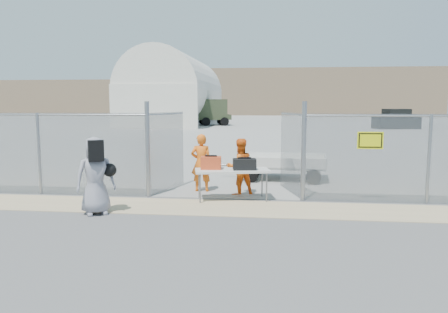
# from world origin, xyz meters

# --- Properties ---
(ground) EXTENTS (160.00, 160.00, 0.00)m
(ground) POSITION_xyz_m (0.00, 0.00, 0.00)
(ground) COLOR #5A5858
(tarmac_inside) EXTENTS (160.00, 80.00, 0.01)m
(tarmac_inside) POSITION_xyz_m (0.00, 42.00, 0.01)
(tarmac_inside) COLOR gray
(tarmac_inside) RESTS_ON ground
(dirt_strip) EXTENTS (44.00, 1.60, 0.01)m
(dirt_strip) POSITION_xyz_m (0.00, 1.00, 0.01)
(dirt_strip) COLOR tan
(dirt_strip) RESTS_ON ground
(distant_hills) EXTENTS (140.00, 6.00, 9.00)m
(distant_hills) POSITION_xyz_m (5.00, 78.00, 4.50)
(distant_hills) COLOR #7F684F
(distant_hills) RESTS_ON ground
(chain_link_fence) EXTENTS (40.00, 0.20, 2.20)m
(chain_link_fence) POSITION_xyz_m (0.00, 2.00, 1.10)
(chain_link_fence) COLOR gray
(chain_link_fence) RESTS_ON ground
(quonset_hangar) EXTENTS (9.00, 18.00, 8.00)m
(quonset_hangar) POSITION_xyz_m (-10.00, 40.00, 4.00)
(quonset_hangar) COLOR silver
(quonset_hangar) RESTS_ON ground
(folding_table) EXTENTS (1.98, 1.14, 0.79)m
(folding_table) POSITION_xyz_m (0.22, 1.86, 0.40)
(folding_table) COLOR silver
(folding_table) RESTS_ON ground
(orange_bag) EXTENTS (0.53, 0.38, 0.32)m
(orange_bag) POSITION_xyz_m (-0.32, 1.88, 0.95)
(orange_bag) COLOR #DA4921
(orange_bag) RESTS_ON folding_table
(black_duffel) EXTENTS (0.62, 0.42, 0.28)m
(black_duffel) POSITION_xyz_m (0.53, 1.87, 0.93)
(black_duffel) COLOR black
(black_duffel) RESTS_ON folding_table
(security_worker_left) EXTENTS (0.60, 0.40, 1.61)m
(security_worker_left) POSITION_xyz_m (-0.73, 2.86, 0.81)
(security_worker_left) COLOR orange
(security_worker_left) RESTS_ON ground
(security_worker_right) EXTENTS (0.92, 0.85, 1.52)m
(security_worker_right) POSITION_xyz_m (0.37, 2.49, 0.76)
(security_worker_right) COLOR orange
(security_worker_right) RESTS_ON ground
(visitor) EXTENTS (1.01, 0.91, 1.73)m
(visitor) POSITION_xyz_m (-2.64, 0.14, 0.86)
(visitor) COLOR gray
(visitor) RESTS_ON ground
(utility_trailer) EXTENTS (3.61, 2.06, 0.84)m
(utility_trailer) POSITION_xyz_m (1.57, 5.04, 0.42)
(utility_trailer) COLOR silver
(utility_trailer) RESTS_ON ground
(military_truck) EXTENTS (6.27, 3.76, 2.81)m
(military_truck) POSITION_xyz_m (-6.42, 37.59, 1.41)
(military_truck) COLOR #374228
(military_truck) RESTS_ON ground
(parked_vehicle_near) EXTENTS (4.34, 2.65, 1.83)m
(parked_vehicle_near) POSITION_xyz_m (12.62, 33.72, 0.91)
(parked_vehicle_near) COLOR black
(parked_vehicle_near) RESTS_ON ground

